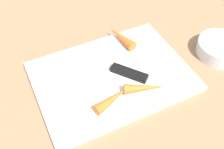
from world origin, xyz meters
TOP-DOWN VIEW (x-y plane):
  - ground_plane at (0.00, 0.00)m, footprint 1.40×1.40m
  - cutting_board at (0.00, 0.00)m, footprint 0.36×0.26m
  - knife at (-0.03, 0.01)m, footprint 0.14×0.17m
  - carrot_shortest at (0.03, 0.07)m, footprint 0.10×0.05m
  - carrot_medium at (-0.07, -0.10)m, footprint 0.05×0.10m
  - carrot_longest at (-0.04, 0.08)m, footprint 0.10×0.06m
  - small_bowl at (-0.29, 0.05)m, footprint 0.12×0.12m

SIDE VIEW (x-z plane):
  - ground_plane at x=0.00m, z-range 0.00..0.00m
  - cutting_board at x=0.00m, z-range 0.00..0.01m
  - small_bowl at x=-0.29m, z-range 0.00..0.04m
  - knife at x=-0.03m, z-range 0.01..0.02m
  - carrot_longest at x=-0.04m, z-range 0.01..0.04m
  - carrot_shortest at x=0.03m, z-range 0.01..0.04m
  - carrot_medium at x=-0.07m, z-range 0.01..0.04m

